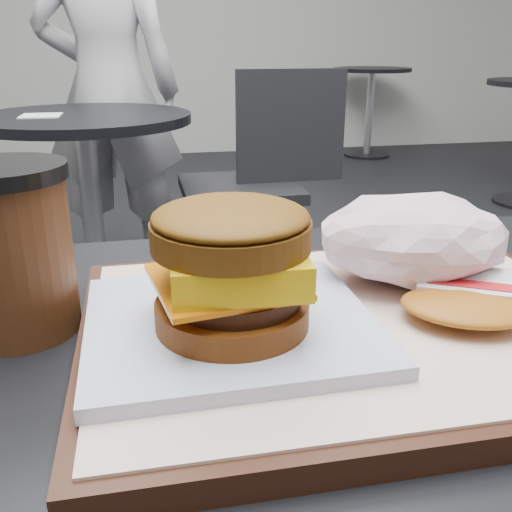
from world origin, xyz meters
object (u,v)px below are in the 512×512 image
(serving_tray, at_px, (351,328))
(patron, at_px, (109,90))
(hash_brown, at_px, (472,297))
(neighbor_chair, at_px, (258,174))
(crumpled_wrapper, at_px, (414,239))
(coffee_cup, at_px, (11,247))
(neighbor_table, at_px, (88,175))
(breakfast_sandwich, at_px, (232,281))

(serving_tray, distance_m, patron, 2.11)
(hash_brown, xyz_separation_m, neighbor_chair, (0.18, 1.69, -0.29))
(crumpled_wrapper, bearing_deg, neighbor_chair, 82.98)
(crumpled_wrapper, xyz_separation_m, coffee_cup, (-0.31, 0.01, 0.01))
(hash_brown, height_order, neighbor_chair, neighbor_chair)
(hash_brown, relative_size, neighbor_table, 0.18)
(patron, bearing_deg, serving_tray, 107.56)
(crumpled_wrapper, xyz_separation_m, neighbor_table, (-0.39, 1.55, -0.27))
(serving_tray, xyz_separation_m, neighbor_chair, (0.27, 1.68, -0.27))
(patron, bearing_deg, neighbor_table, 92.79)
(serving_tray, xyz_separation_m, hash_brown, (0.09, -0.01, 0.02))
(neighbor_chair, bearing_deg, breakfast_sandwich, -101.99)
(breakfast_sandwich, xyz_separation_m, hash_brown, (0.18, 0.00, -0.03))
(breakfast_sandwich, bearing_deg, patron, 94.50)
(serving_tray, distance_m, coffee_cup, 0.25)
(serving_tray, distance_m, crumpled_wrapper, 0.10)
(breakfast_sandwich, distance_m, hash_brown, 0.18)
(neighbor_chair, height_order, patron, patron)
(serving_tray, height_order, breakfast_sandwich, breakfast_sandwich)
(breakfast_sandwich, distance_m, patron, 2.12)
(breakfast_sandwich, bearing_deg, neighbor_table, 98.22)
(coffee_cup, distance_m, neighbor_table, 1.57)
(serving_tray, xyz_separation_m, breakfast_sandwich, (-0.09, -0.01, 0.05))
(hash_brown, xyz_separation_m, crumpled_wrapper, (-0.02, 0.07, 0.02))
(serving_tray, bearing_deg, neighbor_table, 101.34)
(neighbor_table, relative_size, neighbor_chair, 0.85)
(crumpled_wrapper, distance_m, patron, 2.07)
(breakfast_sandwich, relative_size, patron, 0.12)
(hash_brown, xyz_separation_m, patron, (-0.34, 2.11, -0.02))
(serving_tray, height_order, neighbor_chair, neighbor_chair)
(neighbor_table, xyz_separation_m, patron, (0.07, 0.49, 0.23))
(hash_brown, distance_m, patron, 2.13)
(crumpled_wrapper, distance_m, neighbor_chair, 1.67)
(neighbor_chair, relative_size, patron, 0.56)
(crumpled_wrapper, bearing_deg, hash_brown, -75.99)
(neighbor_chair, distance_m, patron, 0.72)
(serving_tray, height_order, neighbor_table, serving_tray)
(coffee_cup, height_order, neighbor_chair, coffee_cup)
(coffee_cup, bearing_deg, hash_brown, -12.88)
(crumpled_wrapper, relative_size, patron, 0.10)
(coffee_cup, bearing_deg, breakfast_sandwich, -27.58)
(coffee_cup, bearing_deg, neighbor_chair, 72.58)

